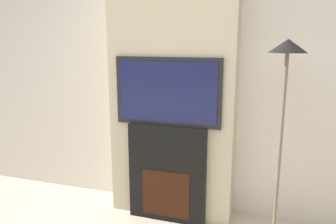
% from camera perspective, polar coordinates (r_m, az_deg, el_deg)
% --- Properties ---
extents(wall_back, '(6.00, 0.06, 2.70)m').
position_cam_1_polar(wall_back, '(3.17, 1.85, 6.92)').
color(wall_back, silver).
rests_on(wall_back, ground_plane).
extents(chimney_breast, '(1.15, 0.31, 2.70)m').
position_cam_1_polar(chimney_breast, '(2.99, 0.89, 6.59)').
color(chimney_breast, beige).
rests_on(chimney_breast, ground_plane).
extents(fireplace, '(0.72, 0.15, 0.91)m').
position_cam_1_polar(fireplace, '(3.08, -0.01, -10.59)').
color(fireplace, black).
rests_on(fireplace, ground_plane).
extents(television, '(0.95, 0.07, 0.60)m').
position_cam_1_polar(television, '(2.86, -0.02, 3.53)').
color(television, black).
rests_on(television, fireplace).
extents(floor_lamp, '(0.28, 0.28, 1.67)m').
position_cam_1_polar(floor_lamp, '(2.62, 19.56, 2.76)').
color(floor_lamp, '#726651').
rests_on(floor_lamp, ground_plane).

